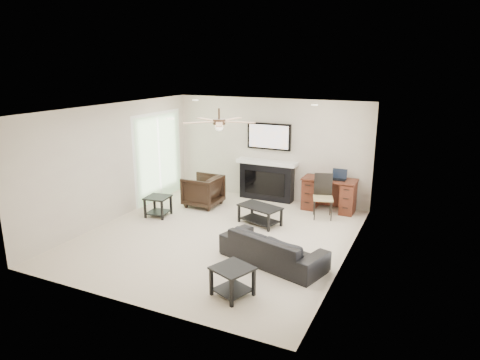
% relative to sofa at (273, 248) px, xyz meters
% --- Properties ---
extents(room_shell, '(5.50, 5.54, 2.52)m').
position_rel_sofa_xyz_m(room_shell, '(-1.22, 0.74, 1.41)').
color(room_shell, beige).
rests_on(room_shell, ground).
extents(sofa, '(1.98, 1.22, 0.54)m').
position_rel_sofa_xyz_m(sofa, '(0.00, 0.00, 0.00)').
color(sofa, black).
rests_on(sofa, ground).
extents(armchair, '(0.82, 0.80, 0.74)m').
position_rel_sofa_xyz_m(armchair, '(-2.60, 2.15, 0.10)').
color(armchair, black).
rests_on(armchair, ground).
extents(coffee_table, '(1.01, 0.75, 0.40)m').
position_rel_sofa_xyz_m(coffee_table, '(-0.90, 1.60, -0.07)').
color(coffee_table, black).
rests_on(coffee_table, ground).
extents(end_table_near, '(0.67, 0.67, 0.45)m').
position_rel_sofa_xyz_m(end_table_near, '(-0.15, -1.25, -0.05)').
color(end_table_near, black).
rests_on(end_table_near, ground).
extents(end_table_left, '(0.56, 0.56, 0.45)m').
position_rel_sofa_xyz_m(end_table_left, '(-3.15, 1.10, -0.05)').
color(end_table_left, black).
rests_on(end_table_left, ground).
extents(fireplace_unit, '(1.52, 0.34, 1.91)m').
position_rel_sofa_xyz_m(fireplace_unit, '(-1.41, 3.24, 0.68)').
color(fireplace_unit, black).
rests_on(fireplace_unit, ground).
extents(desk, '(1.22, 0.56, 0.76)m').
position_rel_sofa_xyz_m(desk, '(0.21, 3.09, 0.11)').
color(desk, '#37190D').
rests_on(desk, ground).
extents(desk_chair, '(0.53, 0.55, 0.97)m').
position_rel_sofa_xyz_m(desk_chair, '(0.21, 2.54, 0.21)').
color(desk_chair, black).
rests_on(desk_chair, ground).
extents(laptop, '(0.33, 0.24, 0.23)m').
position_rel_sofa_xyz_m(laptop, '(0.41, 3.07, 0.60)').
color(laptop, black).
rests_on(laptop, desk).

